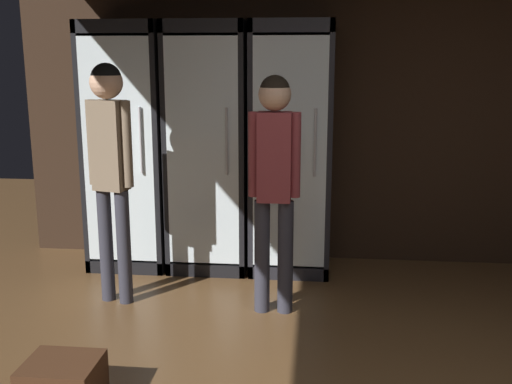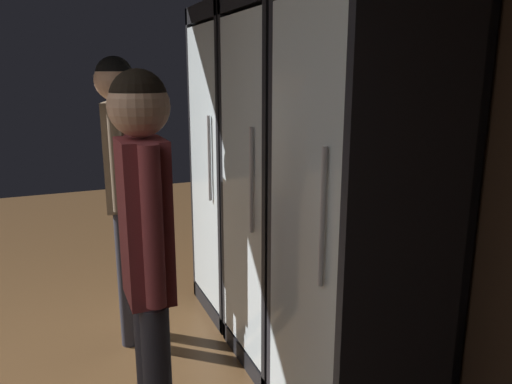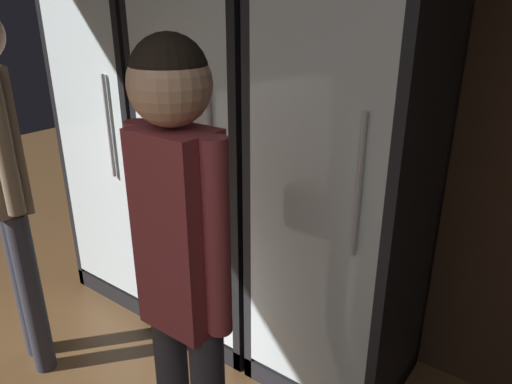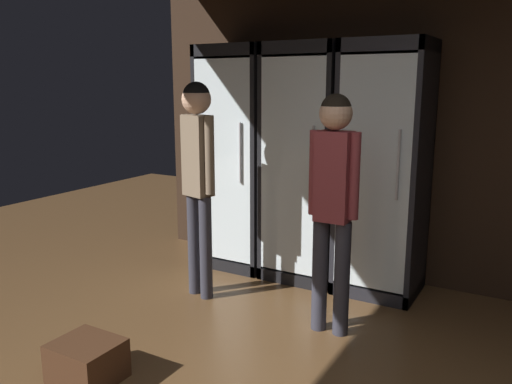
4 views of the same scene
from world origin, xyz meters
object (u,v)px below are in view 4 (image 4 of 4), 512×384
object	(u,v)px
cooler_far_left	(242,160)
cooler_left	(308,166)
shopper_far	(333,189)
cooler_center	(385,172)
wine_crate_floor	(87,361)
shopper_near	(198,162)

from	to	relation	value
cooler_far_left	cooler_left	distance (m)	0.65
cooler_left	shopper_far	world-z (taller)	cooler_left
cooler_far_left	cooler_left	size ratio (longest dim) A/B	1.00
cooler_center	wine_crate_floor	distance (m)	2.51
shopper_near	shopper_far	size ratio (longest dim) A/B	1.05
shopper_near	wine_crate_floor	bearing A→B (deg)	-83.01
shopper_far	cooler_left	bearing A→B (deg)	122.93
cooler_left	cooler_center	distance (m)	0.65
shopper_far	wine_crate_floor	xyz separation A→B (m)	(-0.95, -1.23, -0.87)
cooler_center	shopper_far	distance (m)	0.90
shopper_near	shopper_far	distance (m)	1.12
cooler_far_left	shopper_near	bearing A→B (deg)	-81.64
wine_crate_floor	shopper_near	bearing A→B (deg)	96.99
cooler_left	shopper_far	xyz separation A→B (m)	(0.58, -0.90, 0.02)
cooler_center	shopper_far	size ratio (longest dim) A/B	1.24
cooler_far_left	wine_crate_floor	world-z (taller)	cooler_far_left
cooler_center	shopper_near	bearing A→B (deg)	-144.74
shopper_far	cooler_center	bearing A→B (deg)	85.54
shopper_far	wine_crate_floor	bearing A→B (deg)	-127.70
cooler_far_left	shopper_near	size ratio (longest dim) A/B	1.19
cooler_center	wine_crate_floor	size ratio (longest dim) A/B	5.44
shopper_near	cooler_far_left	bearing A→B (deg)	98.36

